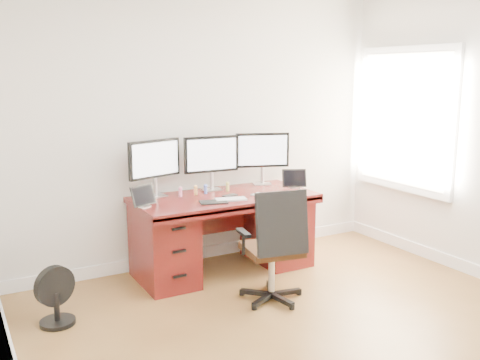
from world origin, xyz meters
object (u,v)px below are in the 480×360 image
office_chair (274,265)px  keyboard (231,199)px  desk (223,230)px  floor_fan (56,297)px  monitor_center (211,156)px

office_chair → keyboard: office_chair is taller
desk → floor_fan: 1.68m
monitor_center → office_chair: bearing=-83.7°
desk → keyboard: bearing=-98.7°
keyboard → monitor_center: bearing=101.1°
office_chair → floor_fan: size_ratio=2.13×
desk → monitor_center: bearing=90.0°
desk → keyboard: keyboard is taller
floor_fan → keyboard: bearing=-14.7°
desk → floor_fan: (-1.63, -0.40, -0.18)m
office_chair → monitor_center: (-0.03, 1.08, 0.77)m
office_chair → floor_fan: office_chair is taller
monitor_center → keyboard: size_ratio=1.98×
desk → keyboard: (-0.03, -0.22, 0.36)m
office_chair → keyboard: (-0.07, 0.62, 0.44)m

